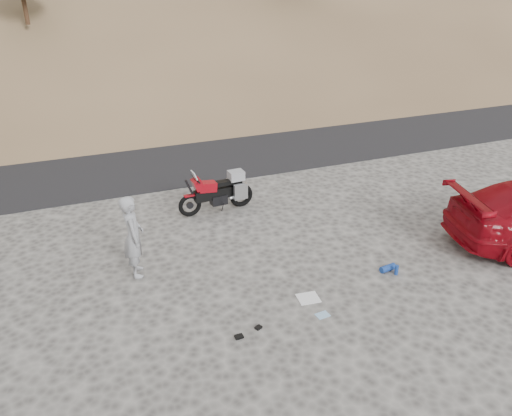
{
  "coord_description": "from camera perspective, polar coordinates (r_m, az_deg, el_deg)",
  "views": [
    {
      "loc": [
        -3.16,
        -8.75,
        6.37
      ],
      "look_at": [
        0.8,
        1.44,
        1.0
      ],
      "focal_mm": 35.0,
      "sensor_mm": 36.0,
      "label": 1
    }
  ],
  "objects": [
    {
      "name": "gear_bottle",
      "position": [
        11.84,
        15.77,
        -6.83
      ],
      "size": [
        0.09,
        0.09,
        0.23
      ],
      "primitive_type": "cylinder",
      "rotation": [
        0.0,
        0.0,
        0.13
      ],
      "color": "navy",
      "rests_on": "ground"
    },
    {
      "name": "gear_white_cloth",
      "position": [
        10.77,
        5.99,
        -10.2
      ],
      "size": [
        0.49,
        0.45,
        0.02
      ],
      "primitive_type": "cube",
      "rotation": [
        0.0,
        0.0,
        -0.11
      ],
      "color": "white",
      "rests_on": "ground"
    },
    {
      "name": "gear_blue_mat",
      "position": [
        11.93,
        14.82,
        -6.65
      ],
      "size": [
        0.4,
        0.21,
        0.15
      ],
      "primitive_type": "cylinder",
      "rotation": [
        0.0,
        1.57,
        0.14
      ],
      "color": "navy",
      "rests_on": "ground"
    },
    {
      "name": "road",
      "position": [
        19.12,
        -10.56,
        6.26
      ],
      "size": [
        120.0,
        7.0,
        0.05
      ],
      "primitive_type": "cube",
      "color": "black",
      "rests_on": "ground"
    },
    {
      "name": "ground",
      "position": [
        11.27,
        -1.14,
        -8.24
      ],
      "size": [
        140.0,
        140.0,
        0.0
      ],
      "primitive_type": "plane",
      "color": "#454340",
      "rests_on": "ground"
    },
    {
      "name": "gear_glove_b",
      "position": [
        9.94,
        0.28,
        -13.5
      ],
      "size": [
        0.16,
        0.14,
        0.04
      ],
      "primitive_type": "cube",
      "rotation": [
        0.0,
        0.0,
        0.46
      ],
      "color": "black",
      "rests_on": "ground"
    },
    {
      "name": "gear_blue_cloth",
      "position": [
        10.35,
        7.62,
        -12.03
      ],
      "size": [
        0.29,
        0.23,
        0.01
      ],
      "primitive_type": "cube",
      "rotation": [
        0.0,
        0.0,
        0.11
      ],
      "color": "#8CB5D9",
      "rests_on": "ground"
    },
    {
      "name": "man",
      "position": [
        11.82,
        -13.36,
        -7.24
      ],
      "size": [
        0.52,
        0.74,
        1.94
      ],
      "primitive_type": "imported",
      "rotation": [
        0.0,
        0.0,
        1.49
      ],
      "color": "gray",
      "rests_on": "ground"
    },
    {
      "name": "motorcycle",
      "position": [
        14.12,
        -4.19,
        1.84
      ],
      "size": [
        2.24,
        0.73,
        1.33
      ],
      "rotation": [
        0.0,
        0.0,
        0.07
      ],
      "color": "black",
      "rests_on": "ground"
    },
    {
      "name": "gear_glove_a",
      "position": [
        9.75,
        -1.96,
        -14.47
      ],
      "size": [
        0.16,
        0.12,
        0.05
      ],
      "primitive_type": "cube",
      "rotation": [
        0.0,
        0.0,
        0.05
      ],
      "color": "black",
      "rests_on": "ground"
    }
  ]
}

